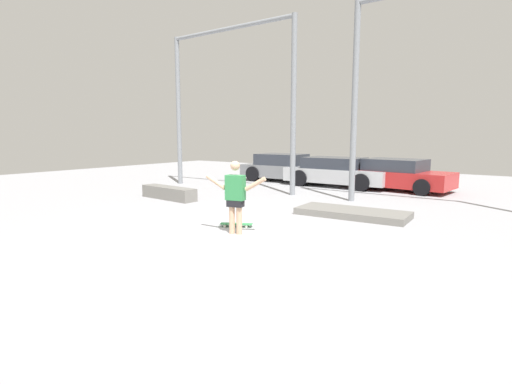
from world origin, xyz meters
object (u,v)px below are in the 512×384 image
Objects in this scene: skateboard at (236,224)px; parked_car_silver at (337,172)px; grind_box at (169,193)px; manual_pad at (352,213)px; parked_car_grey at (284,168)px; skateboarder at (235,194)px; parked_car_red at (398,175)px.

parked_car_silver is (-1.29, 8.52, 0.56)m from skateboard.
grind_box reaches higher than skateboard.
grind_box is 7.37m from parked_car_silver.
skateboard is 8.64m from parked_car_silver.
parked_car_grey reaches higher than manual_pad.
grind_box is 0.80× the size of manual_pad.
manual_pad is 0.73× the size of parked_car_grey.
skateboarder is 1.09m from skateboard.
parked_car_silver is 2.50m from parked_car_red.
parked_car_grey is at bearing 87.45° from skateboard.
grind_box is (-4.95, 2.46, -0.69)m from skateboarder.
parked_car_silver is at bearing -166.39° from parked_car_red.
parked_car_silver is 1.07× the size of parked_car_red.
skateboarder is 0.69× the size of grind_box.
manual_pad is (6.31, 0.92, -0.12)m from grind_box.
grind_box is at bearing -123.61° from parked_car_red.
skateboarder reaches higher than skateboard.
parked_car_red reaches higher than grind_box.
grind_box is at bearing 129.19° from skateboard.
skateboard is 0.18× the size of parked_car_silver.
manual_pad is at bearing -62.08° from parked_car_silver.
skateboard is at bearing 113.95° from skateboarder.
parked_car_silver is at bearing 87.08° from skateboarder.
parked_car_red is (0.76, 9.41, -0.29)m from skateboarder.
skateboard is at bearing -22.90° from grind_box.
skateboarder is 9.45m from parked_car_red.
parked_car_red is at bearing 7.41° from parked_car_silver.
grind_box reaches higher than manual_pad.
parked_car_grey reaches higher than grind_box.
skateboarder reaches higher than manual_pad.
parked_car_red is at bearing -1.90° from parked_car_grey.
parked_car_red is (1.18, 8.86, 0.55)m from skateboard.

